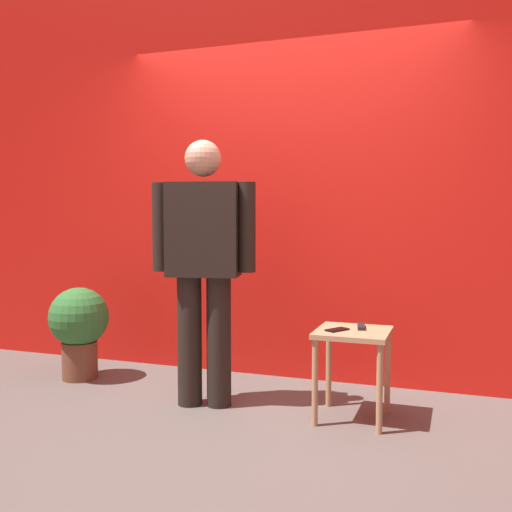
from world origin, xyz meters
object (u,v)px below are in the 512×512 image
object	(u,v)px
side_table	(353,347)
tv_remote	(361,326)
cell_phone	(337,330)
standing_person	(204,258)
potted_plant	(79,325)

from	to	relation	value
side_table	tv_remote	size ratio (longest dim) A/B	3.19
cell_phone	tv_remote	xyz separation A→B (m)	(0.12, 0.12, 0.01)
standing_person	tv_remote	bearing A→B (deg)	7.91
tv_remote	potted_plant	distance (m)	2.12
standing_person	cell_phone	distance (m)	0.95
standing_person	potted_plant	bearing A→B (deg)	168.25
side_table	cell_phone	bearing A→B (deg)	-151.73
side_table	tv_remote	bearing A→B (deg)	65.37
tv_remote	side_table	bearing A→B (deg)	-125.03
tv_remote	potted_plant	bearing A→B (deg)	166.93
side_table	potted_plant	distance (m)	2.08
standing_person	potted_plant	xyz separation A→B (m)	(-1.13, 0.24, -0.54)
cell_phone	tv_remote	bearing A→B (deg)	78.09
tv_remote	cell_phone	bearing A→B (deg)	-144.81
standing_person	tv_remote	distance (m)	1.07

